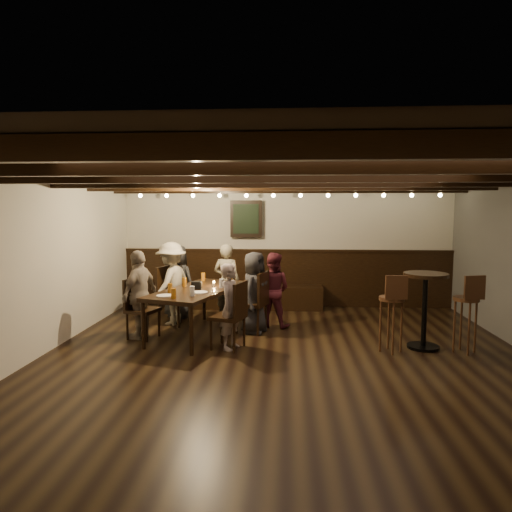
# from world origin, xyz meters

# --- Properties ---
(room) EXTENTS (7.00, 7.00, 7.00)m
(room) POSITION_xyz_m (-0.29, 2.21, 1.07)
(room) COLOR black
(room) RESTS_ON ground
(dining_table) EXTENTS (1.41, 2.11, 0.73)m
(dining_table) POSITION_xyz_m (-1.35, 1.25, 0.67)
(dining_table) COLOR black
(dining_table) RESTS_ON floor
(chair_left_near) EXTENTS (0.56, 0.56, 0.98)m
(chair_left_near) POSITION_xyz_m (-1.91, 1.89, 0.30)
(chair_left_near) COLOR black
(chair_left_near) RESTS_ON floor
(chair_left_far) EXTENTS (0.52, 0.52, 0.90)m
(chair_left_far) POSITION_xyz_m (-2.17, 1.03, 0.28)
(chair_left_far) COLOR black
(chair_left_far) RESTS_ON floor
(chair_right_near) EXTENTS (0.55, 0.55, 0.96)m
(chair_right_near) POSITION_xyz_m (-0.53, 1.46, 0.29)
(chair_right_near) COLOR black
(chair_right_near) RESTS_ON floor
(chair_right_far) EXTENTS (0.54, 0.54, 0.95)m
(chair_right_far) POSITION_xyz_m (-0.80, 0.60, 0.29)
(chair_right_far) COLOR black
(chair_right_far) RESTS_ON floor
(person_bench_left) EXTENTS (0.73, 0.59, 1.31)m
(person_bench_left) POSITION_xyz_m (-1.95, 2.37, 0.65)
(person_bench_left) COLOR #252527
(person_bench_left) RESTS_ON floor
(person_bench_centre) EXTENTS (0.56, 0.45, 1.35)m
(person_bench_centre) POSITION_xyz_m (-1.04, 2.25, 0.67)
(person_bench_centre) COLOR gray
(person_bench_centre) RESTS_ON floor
(person_bench_right) EXTENTS (0.71, 0.62, 1.23)m
(person_bench_right) POSITION_xyz_m (-0.23, 1.84, 0.62)
(person_bench_right) COLOR #561D28
(person_bench_right) RESTS_ON floor
(person_left_near) EXTENTS (0.76, 1.01, 1.39)m
(person_left_near) POSITION_xyz_m (-1.94, 1.90, 0.70)
(person_left_near) COLOR #9E9986
(person_left_near) RESTS_ON floor
(person_left_far) EXTENTS (0.54, 0.84, 1.34)m
(person_left_far) POSITION_xyz_m (-2.20, 1.04, 0.67)
(person_left_far) COLOR gray
(person_left_far) RESTS_ON floor
(person_right_near) EXTENTS (0.57, 0.72, 1.28)m
(person_right_near) POSITION_xyz_m (-0.50, 1.45, 0.64)
(person_right_near) COLOR black
(person_right_near) RESTS_ON floor
(person_right_far) EXTENTS (0.40, 0.50, 1.20)m
(person_right_far) POSITION_xyz_m (-0.77, 0.59, 0.60)
(person_right_far) COLOR gray
(person_right_far) RESTS_ON floor
(pint_a) EXTENTS (0.07, 0.07, 0.14)m
(pint_a) POSITION_xyz_m (-1.41, 2.00, 0.80)
(pint_a) COLOR #BF7219
(pint_a) RESTS_ON dining_table
(pint_b) EXTENTS (0.07, 0.07, 0.14)m
(pint_b) POSITION_xyz_m (-0.92, 1.79, 0.80)
(pint_b) COLOR #BF7219
(pint_b) RESTS_ON dining_table
(pint_c) EXTENTS (0.07, 0.07, 0.14)m
(pint_c) POSITION_xyz_m (-1.61, 1.43, 0.80)
(pint_c) COLOR #BF7219
(pint_c) RESTS_ON dining_table
(pint_d) EXTENTS (0.07, 0.07, 0.14)m
(pint_d) POSITION_xyz_m (-1.01, 1.35, 0.80)
(pint_d) COLOR silver
(pint_d) RESTS_ON dining_table
(pint_e) EXTENTS (0.07, 0.07, 0.14)m
(pint_e) POSITION_xyz_m (-1.70, 0.88, 0.80)
(pint_e) COLOR #BF7219
(pint_e) RESTS_ON dining_table
(pint_f) EXTENTS (0.07, 0.07, 0.14)m
(pint_f) POSITION_xyz_m (-1.32, 0.66, 0.80)
(pint_f) COLOR silver
(pint_f) RESTS_ON dining_table
(pint_g) EXTENTS (0.07, 0.07, 0.14)m
(pint_g) POSITION_xyz_m (-1.54, 0.47, 0.80)
(pint_g) COLOR #BF7219
(pint_g) RESTS_ON dining_table
(plate_near) EXTENTS (0.24, 0.24, 0.01)m
(plate_near) POSITION_xyz_m (-1.70, 0.62, 0.73)
(plate_near) COLOR white
(plate_near) RESTS_ON dining_table
(plate_far) EXTENTS (0.24, 0.24, 0.01)m
(plate_far) POSITION_xyz_m (-1.27, 0.91, 0.73)
(plate_far) COLOR white
(plate_far) RESTS_ON dining_table
(condiment_caddy) EXTENTS (0.15, 0.10, 0.12)m
(condiment_caddy) POSITION_xyz_m (-1.37, 1.20, 0.79)
(condiment_caddy) COLOR black
(condiment_caddy) RESTS_ON dining_table
(candle) EXTENTS (0.05, 0.05, 0.05)m
(candle) POSITION_xyz_m (-1.15, 1.50, 0.75)
(candle) COLOR beige
(candle) RESTS_ON dining_table
(high_top_table) EXTENTS (0.60, 0.60, 1.06)m
(high_top_table) POSITION_xyz_m (1.92, 0.79, 0.70)
(high_top_table) COLOR black
(high_top_table) RESTS_ON floor
(bar_stool_left) EXTENTS (0.34, 0.36, 1.08)m
(bar_stool_left) POSITION_xyz_m (1.42, 0.59, 0.40)
(bar_stool_left) COLOR #3E2813
(bar_stool_left) RESTS_ON floor
(bar_stool_right) EXTENTS (0.36, 0.38, 1.08)m
(bar_stool_right) POSITION_xyz_m (2.42, 0.64, 0.40)
(bar_stool_right) COLOR #3E2813
(bar_stool_right) RESTS_ON floor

